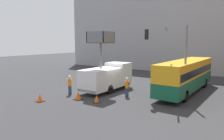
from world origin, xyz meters
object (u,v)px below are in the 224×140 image
Objects in this scene: traffic_cone_mid_road at (40,98)px; city_bus at (186,74)px; utility_truck at (107,76)px; road_worker_directing at (127,87)px; road_worker_near_truck at (70,85)px; traffic_cone_far_side at (97,99)px; traffic_cone_near_truck at (78,95)px; traffic_light_pole at (172,51)px.

city_bus is at bearing 49.59° from traffic_cone_mid_road.
traffic_cone_mid_road is at bearing -108.42° from utility_truck.
road_worker_directing is at bearing 147.74° from city_bus.
utility_truck is 4.04m from road_worker_near_truck.
traffic_cone_far_side is at bearing -178.32° from road_worker_directing.
utility_truck is 7.99× the size of traffic_cone_near_truck.
traffic_cone_mid_road is (-2.22, -2.41, -0.03)m from traffic_cone_near_truck.
utility_truck is at bearing -177.96° from traffic_light_pole.
city_bus reaches higher than traffic_cone_near_truck.
road_worker_near_truck is (-2.01, -3.44, -0.63)m from utility_truck.
traffic_cone_far_side is at bearing -138.51° from traffic_light_pole.
road_worker_directing reaches higher than traffic_cone_near_truck.
road_worker_directing is at bearing -162.96° from traffic_light_pole.
traffic_cone_far_side is (1.92, -4.09, -1.29)m from utility_truck.
traffic_cone_near_truck is (1.98, -0.91, -0.59)m from road_worker_near_truck.
traffic_light_pole reaches higher than road_worker_directing.
traffic_light_pole is at bearing -52.17° from road_worker_directing.
traffic_cone_far_side is (-1.10, -3.17, -0.63)m from road_worker_directing.
road_worker_directing is (5.02, 2.52, -0.04)m from road_worker_near_truck.
traffic_cone_mid_road is at bearing -132.66° from traffic_cone_near_truck.
road_worker_near_truck reaches higher than road_worker_directing.
traffic_light_pole is 8.96× the size of traffic_cone_mid_road.
traffic_light_pole reaches higher than city_bus.
utility_truck is 4.70m from traffic_cone_far_side.
road_worker_directing is 4.62m from traffic_cone_near_truck.
road_worker_near_truck is at bearing 136.15° from city_bus.
traffic_cone_near_truck reaches higher than traffic_cone_mid_road.
road_worker_near_truck is 2.39× the size of traffic_cone_near_truck.
traffic_light_pole is at bearing 37.69° from traffic_cone_mid_road.
road_worker_directing is 2.31× the size of traffic_cone_near_truck.
traffic_cone_mid_road is (-9.07, -7.01, -4.07)m from traffic_light_pole.
traffic_cone_near_truck is (-3.04, -3.43, -0.55)m from road_worker_directing.
road_worker_near_truck is 3.39m from traffic_cone_mid_road.
traffic_light_pole is 3.44× the size of road_worker_near_truck.
road_worker_directing is at bearing 47.96° from traffic_cone_mid_road.
traffic_cone_mid_road is at bearing 158.75° from road_worker_directing.
utility_truck reaches higher than traffic_cone_mid_road.
utility_truck is 0.54× the size of city_bus.
city_bus is 6.53m from road_worker_directing.
utility_truck is at bearing 93.79° from road_worker_directing.
utility_truck is at bearing 115.10° from traffic_cone_far_side.
traffic_cone_near_truck is (-7.05, -8.48, -1.54)m from city_bus.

